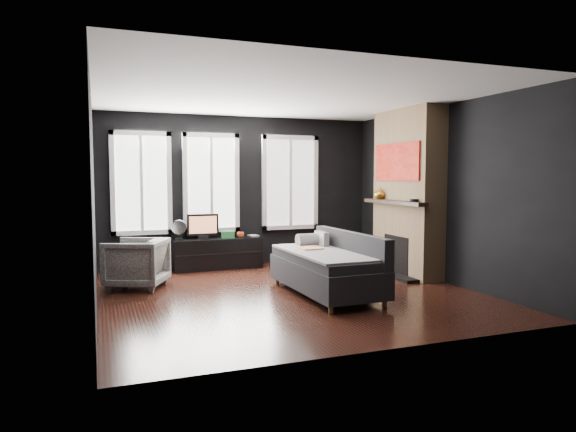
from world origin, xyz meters
name	(u,v)px	position (x,y,z in m)	size (l,w,h in m)	color
floor	(289,293)	(0.00, 0.00, 0.00)	(5.00, 5.00, 0.00)	black
ceiling	(289,96)	(0.00, 0.00, 2.70)	(5.00, 5.00, 0.00)	white
wall_back	(241,191)	(0.00, 2.50, 1.35)	(5.00, 0.02, 2.70)	black
wall_left	(94,199)	(-2.50, 0.00, 1.35)	(0.02, 5.00, 2.70)	black
wall_right	(441,194)	(2.50, 0.00, 1.35)	(0.02, 5.00, 2.70)	black
windows	(216,133)	(-0.45, 2.46, 2.38)	(4.00, 0.16, 1.76)	white
fireplace	(408,193)	(2.30, 0.60, 1.35)	(0.70, 1.62, 2.70)	#93724C
sofa	(326,264)	(0.44, -0.26, 0.43)	(1.00, 2.00, 0.86)	#242426
stripe_pillow	(322,244)	(0.65, 0.34, 0.62)	(0.09, 0.36, 0.36)	gray
armchair	(136,261)	(-1.95, 1.09, 0.40)	(0.77, 0.72, 0.79)	silver
media_console	(217,253)	(-0.52, 2.24, 0.27)	(1.56, 0.49, 0.54)	black
monitor	(203,225)	(-0.76, 2.23, 0.78)	(0.55, 0.12, 0.49)	black
desk_fan	(179,230)	(-1.17, 2.22, 0.71)	(0.25, 0.25, 0.35)	#9A9A9A
mug	(240,234)	(-0.10, 2.18, 0.60)	(0.13, 0.10, 0.13)	#D55124
book	(250,230)	(0.11, 2.31, 0.64)	(0.15, 0.02, 0.21)	#B9A88E
storage_box	(228,235)	(-0.32, 2.20, 0.60)	(0.22, 0.14, 0.12)	#2F763F
mantel_vase	(380,193)	(2.05, 1.05, 1.33)	(0.20, 0.21, 0.20)	gold
mantel_clock	(414,200)	(2.05, 0.05, 1.25)	(0.13, 0.13, 0.04)	black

